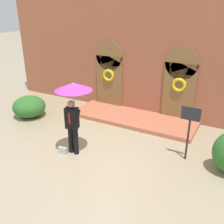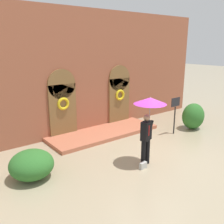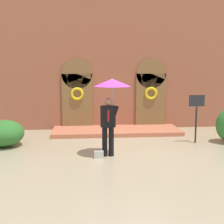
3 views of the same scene
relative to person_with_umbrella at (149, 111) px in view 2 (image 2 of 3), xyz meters
The scene contains 7 objects.
ground_plane 1.99m from the person_with_umbrella, 24.15° to the left, with size 80.00×80.00×0.00m, color tan.
building_facade 4.47m from the person_with_umbrella, 83.57° to the left, with size 14.00×2.30×5.60m.
person_with_umbrella is the anchor object (origin of this frame).
handbag 1.86m from the person_with_umbrella, 152.99° to the right, with size 0.28×0.12×0.22m, color #B7B7B2.
sign_post 3.52m from the person_with_umbrella, 23.55° to the left, with size 0.56×0.06×1.72m.
shrub_left 4.13m from the person_with_umbrella, 157.40° to the left, with size 1.37×1.38×0.90m, color #2D6B28.
shrub_right 4.82m from the person_with_umbrella, 15.93° to the left, with size 1.18×0.99×1.28m, color #2D6B28.
Camera 2 is at (-6.38, -5.82, 4.06)m, focal length 40.00 mm.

